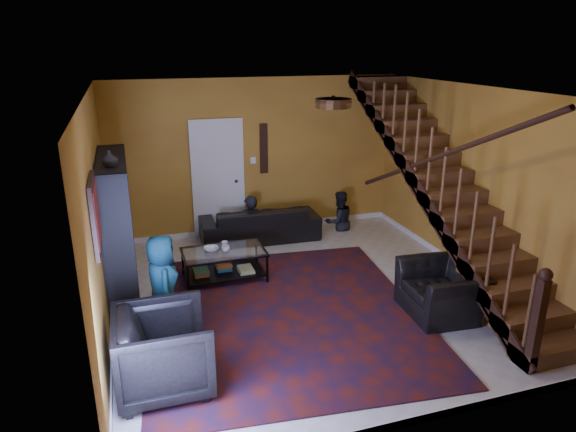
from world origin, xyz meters
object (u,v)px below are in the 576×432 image
Objects in this scene: bookshelf at (119,235)px; armchair_left at (164,351)px; sofa at (260,223)px; armchair_right at (441,290)px; coffee_table at (224,263)px.

armchair_left is at bearing -80.30° from bookshelf.
bookshelf is 2.97m from sofa.
sofa is 2.09× the size of armchair_right.
coffee_table is at bearing -122.77° from armchair_right.
bookshelf is at bearing 38.14° from sofa.
sofa is 3.66m from armchair_right.
sofa is 1.73m from coffee_table.
bookshelf is 4.27m from armchair_right.
bookshelf is at bearing 9.87° from armchair_left.
bookshelf reaches higher than armchair_left.
bookshelf is 2.11× the size of armchair_left.
coffee_table is (-0.93, -1.46, -0.04)m from sofa.
coffee_table is (1.06, 2.32, -0.17)m from armchair_left.
bookshelf is 1.64× the size of coffee_table.
sofa is 1.72× the size of coffee_table.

